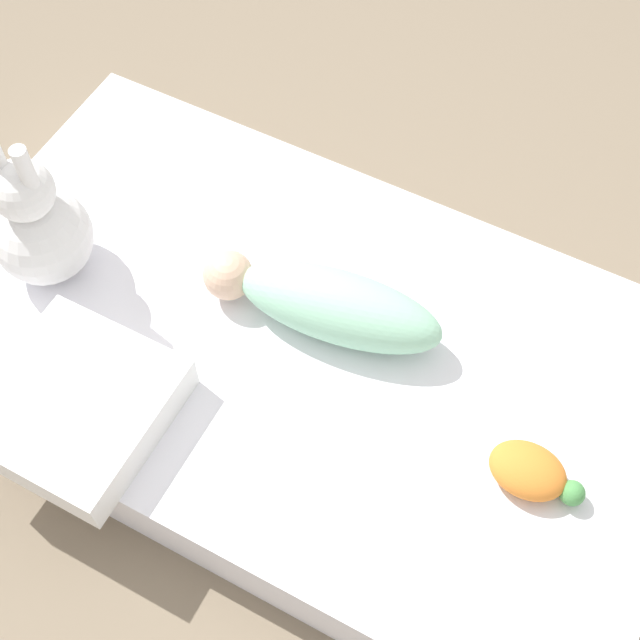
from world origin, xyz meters
name	(u,v)px	position (x,y,z in m)	size (l,w,h in m)	color
ground_plane	(302,378)	(0.00, 0.00, 0.00)	(12.00, 12.00, 0.00)	#7A6B56
bed_mattress	(302,360)	(0.00, 0.00, 0.08)	(1.56, 0.91, 0.16)	white
swaddled_baby	(327,303)	(0.02, 0.06, 0.23)	(0.51, 0.21, 0.14)	#99D6B2
pillow	(78,406)	(-0.29, -0.34, 0.21)	(0.32, 0.34, 0.09)	white
bunny_plush	(39,227)	(-0.55, -0.08, 0.30)	(0.21, 0.21, 0.37)	white
turtle_plush	(532,472)	(0.51, -0.06, 0.20)	(0.18, 0.11, 0.07)	orange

